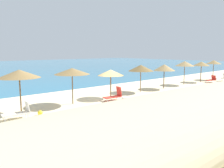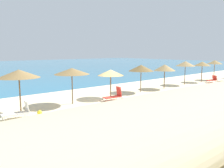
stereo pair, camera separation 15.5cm
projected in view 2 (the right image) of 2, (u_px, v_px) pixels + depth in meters
ground_plane at (109, 100)px, 18.85m from camera, size 160.00×160.00×0.00m
dune_ridge at (202, 115)px, 10.26m from camera, size 55.94×6.93×2.41m
beach_umbrella_3 at (19, 74)px, 14.65m from camera, size 2.68×2.68×2.88m
beach_umbrella_4 at (72, 71)px, 17.27m from camera, size 2.70×2.70×2.78m
beach_umbrella_5 at (111, 73)px, 19.68m from camera, size 2.30×2.30×2.45m
beach_umbrella_6 at (141, 68)px, 22.51m from camera, size 2.53×2.53×2.70m
beach_umbrella_7 at (165, 68)px, 24.51m from camera, size 2.33×2.33×2.63m
beach_umbrella_8 at (185, 64)px, 27.35m from camera, size 2.31×2.31×2.84m
beach_umbrella_9 at (202, 64)px, 29.77m from camera, size 2.14×2.14×2.68m
beach_umbrella_10 at (215, 62)px, 32.09m from camera, size 2.11×2.11×2.76m
lounge_chair_0 at (212, 79)px, 29.33m from camera, size 1.49×1.03×0.93m
lounge_chair_1 at (18, 112)px, 13.66m from camera, size 1.61×0.70×1.03m
lounge_chair_3 at (114, 95)px, 18.80m from camera, size 1.60×0.77×1.11m
lounge_chair_4 at (223, 78)px, 30.89m from camera, size 1.68×0.99×1.07m
beach_ball at (40, 113)px, 14.50m from camera, size 0.31×0.31×0.31m
cooler_box at (125, 99)px, 18.27m from camera, size 0.41×0.51×0.39m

